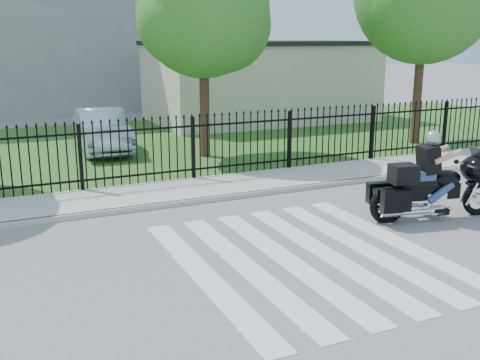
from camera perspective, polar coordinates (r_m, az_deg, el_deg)
name	(u,v)px	position (r m, az deg, el deg)	size (l,w,h in m)	color
ground	(306,257)	(10.39, 6.76, -7.74)	(120.00, 120.00, 0.00)	slate
crosswalk	(306,256)	(10.39, 6.76, -7.71)	(5.00, 5.50, 0.01)	silver
sidewalk	(207,188)	(14.64, -3.38, -0.83)	(40.00, 2.00, 0.12)	#ADAAA3
curb	(222,198)	(13.75, -1.87, -1.83)	(40.00, 0.12, 0.12)	#ADAAA3
grass_strip	(139,145)	(21.18, -10.27, 3.57)	(40.00, 12.00, 0.02)	#2E6021
iron_fence	(193,150)	(15.36, -4.78, 3.09)	(26.00, 0.04, 1.80)	black
tree_mid	(203,11)	(18.42, -3.77, 16.74)	(4.20, 4.20, 6.78)	#382316
building_low	(260,83)	(27.12, 2.01, 9.82)	(10.00, 6.00, 3.50)	beige
building_low_roof	(260,43)	(27.04, 2.05, 13.73)	(10.20, 6.20, 0.20)	black
motorcycle_rider	(432,182)	(12.87, 18.91, -0.23)	(3.01, 1.37, 2.01)	black
parked_car	(102,130)	(20.09, -13.82, 4.94)	(1.54, 4.42, 1.46)	#94A3BA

